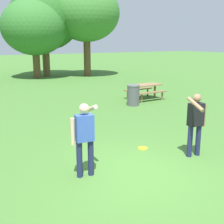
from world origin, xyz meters
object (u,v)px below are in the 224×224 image
(person_catcher, at_px, (84,134))
(trash_can_beside_table, at_px, (133,95))
(picnic_table_near, at_px, (145,88))
(tree_far_right, at_px, (44,20))
(person_thrower, at_px, (196,120))
(frisbee, at_px, (143,148))
(tree_broad_center, at_px, (34,27))
(tree_slender_mid, at_px, (86,13))

(person_catcher, relative_size, trash_can_beside_table, 1.71)
(picnic_table_near, height_order, tree_far_right, tree_far_right)
(person_catcher, height_order, tree_far_right, tree_far_right)
(person_thrower, height_order, tree_far_right, tree_far_right)
(frisbee, relative_size, tree_far_right, 0.04)
(picnic_table_near, height_order, trash_can_beside_table, trash_can_beside_table)
(trash_can_beside_table, bearing_deg, tree_far_right, 88.76)
(frisbee, bearing_deg, person_thrower, -53.07)
(trash_can_beside_table, bearing_deg, tree_broad_center, 93.70)
(tree_broad_center, bearing_deg, picnic_table_near, -79.44)
(person_thrower, bearing_deg, tree_far_right, 82.80)
(tree_broad_center, height_order, tree_slender_mid, tree_slender_mid)
(person_thrower, xyz_separation_m, frisbee, (-0.82, 1.09, -0.95))
(picnic_table_near, relative_size, tree_broad_center, 0.29)
(tree_broad_center, bearing_deg, tree_slender_mid, -11.01)
(person_thrower, bearing_deg, picnic_table_near, 62.76)
(frisbee, xyz_separation_m, tree_slender_mid, (6.24, 16.34, 5.08))
(person_catcher, xyz_separation_m, frisbee, (2.09, 0.69, -0.95))
(trash_can_beside_table, height_order, tree_broad_center, tree_broad_center)
(person_thrower, bearing_deg, tree_slender_mid, 72.73)
(picnic_table_near, relative_size, tree_far_right, 0.25)
(person_thrower, relative_size, person_catcher, 1.00)
(tree_broad_center, bearing_deg, person_thrower, -94.16)
(tree_broad_center, bearing_deg, trash_can_beside_table, -86.30)
(person_thrower, relative_size, picnic_table_near, 0.94)
(person_thrower, xyz_separation_m, trash_can_beside_table, (2.13, 5.84, -0.48))
(person_catcher, relative_size, frisbee, 6.21)
(picnic_table_near, height_order, tree_broad_center, tree_broad_center)
(person_thrower, relative_size, trash_can_beside_table, 1.71)
(person_catcher, distance_m, frisbee, 2.40)
(trash_can_beside_table, height_order, tree_slender_mid, tree_slender_mid)
(frisbee, relative_size, tree_slender_mid, 0.04)
(picnic_table_near, height_order, tree_slender_mid, tree_slender_mid)
(tree_broad_center, relative_size, tree_slender_mid, 0.82)
(picnic_table_near, distance_m, tree_far_right, 13.06)
(picnic_table_near, distance_m, tree_broad_center, 12.17)
(trash_can_beside_table, distance_m, tree_far_right, 13.90)
(frisbee, distance_m, tree_slender_mid, 18.21)
(person_thrower, bearing_deg, trash_can_beside_table, 69.99)
(tree_broad_center, height_order, tree_far_right, tree_far_right)
(person_thrower, xyz_separation_m, picnic_table_near, (3.47, 6.73, -0.40))
(person_catcher, distance_m, tree_slender_mid, 19.40)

